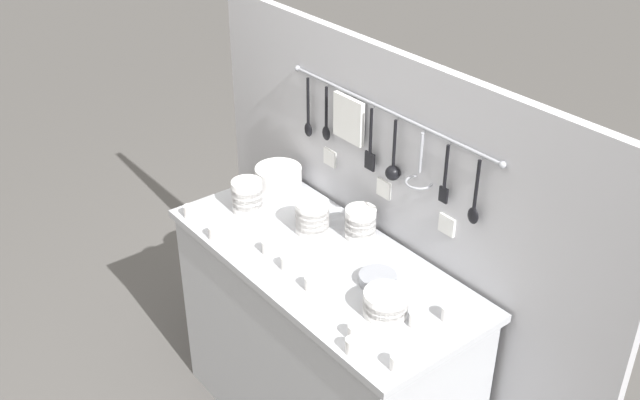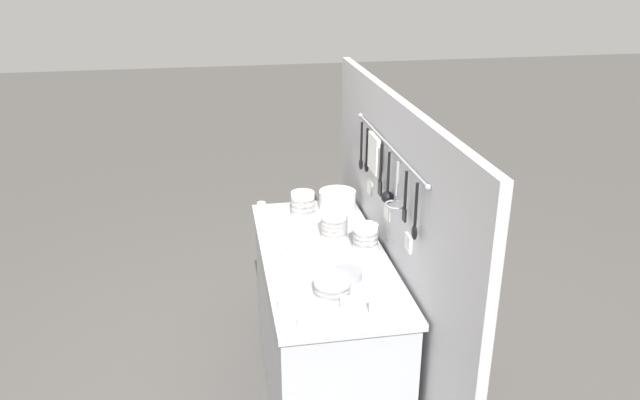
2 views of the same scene
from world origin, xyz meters
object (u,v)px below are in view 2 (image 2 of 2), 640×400
Objects in this scene: cup_back_right at (375,307)px; cup_edge_far at (261,207)px; cup_mid_row at (290,237)px; bowl_stack_short_front at (334,225)px; cup_beside_plates at (303,324)px; bowl_stack_back_corner at (332,287)px; bowl_stack_tall_left at (303,204)px; steel_mixing_bowl at (347,274)px; cup_centre at (264,221)px; cup_front_left at (283,305)px; cup_back_left at (347,304)px; plate_stack at (337,200)px; cup_edge_near at (294,299)px; cup_front_right at (296,264)px; cup_by_caddy at (293,249)px; bowl_stack_wide_centre at (365,237)px.

cup_edge_far is at bearing -162.35° from cup_back_right.
bowl_stack_short_front is at bearing 94.15° from cup_mid_row.
bowl_stack_back_corner is at bearing 145.15° from cup_beside_plates.
bowl_stack_tall_left reaches higher than steel_mixing_bowl.
cup_centre reaches higher than steel_mixing_bowl.
cup_front_left and cup_centre have the same top height.
cup_centre and cup_back_left have the same top height.
cup_edge_far is (-1.14, -0.05, 0.00)m from cup_beside_plates.
bowl_stack_short_front reaches higher than plate_stack.
plate_stack is 3.92× the size of cup_centre.
cup_back_right is at bearing 68.45° from cup_edge_near.
bowl_stack_short_front is 0.37m from cup_front_right.
bowl_stack_short_front is 0.66× the size of plate_stack.
cup_by_caddy is (-0.48, 0.10, 0.00)m from cup_front_left.
plate_stack is at bearing 158.47° from cup_edge_near.
cup_centre is (-0.19, -0.32, -0.04)m from bowl_stack_short_front.
cup_front_left is 1.00× the size of cup_mid_row.
cup_front_right is (-0.12, -0.20, 0.01)m from steel_mixing_bowl.
cup_front_left is at bearing -13.23° from bowl_stack_tall_left.
cup_by_caddy and cup_beside_plates have the same top height.
plate_stack reaches higher than cup_beside_plates.
cup_by_caddy and cup_edge_far have the same top height.
cup_centre and cup_mid_row have the same top height.
bowl_stack_wide_centre is 2.40× the size of cup_edge_far.
cup_front_right is (-0.33, 0.09, 0.00)m from cup_front_left.
bowl_stack_wide_centre is 0.38m from cup_front_right.
cup_front_right is (0.63, -0.31, -0.03)m from plate_stack.
bowl_stack_tall_left is 2.67× the size of cup_beside_plates.
cup_beside_plates is at bearing -3.99° from cup_by_caddy.
cup_centre is at bearing 180.00° from cup_front_left.
cup_front_right is at bearing -38.48° from bowl_stack_short_front.
cup_centre is at bearing -120.72° from bowl_stack_short_front.
cup_back_left is at bearing -21.40° from bowl_stack_wide_centre.
cup_back_right is (0.69, 0.02, -0.04)m from bowl_stack_short_front.
cup_edge_near is (0.29, -0.05, 0.00)m from cup_front_right.
bowl_stack_tall_left is 0.32m from cup_mid_row.
cup_back_right reaches higher than steel_mixing_bowl.
cup_by_caddy is 1.00× the size of cup_back_left.
bowl_stack_short_front reaches higher than cup_front_right.
cup_beside_plates is at bearing -77.38° from cup_back_right.
cup_front_left is at bearing -102.20° from cup_back_right.
bowl_stack_wide_centre is 0.92× the size of bowl_stack_short_front.
cup_edge_near is at bearing -78.68° from bowl_stack_back_corner.
cup_mid_row reaches higher than steel_mixing_bowl.
cup_by_caddy is 0.60m from cup_back_right.
cup_edge_near is (0.43, -0.40, -0.04)m from bowl_stack_wide_centre.
bowl_stack_wide_centre is 0.65m from cup_front_left.
bowl_stack_short_front is 0.38m from cup_centre.
cup_by_caddy is at bearing -143.21° from steel_mixing_bowl.
cup_by_caddy is 1.00× the size of cup_mid_row.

